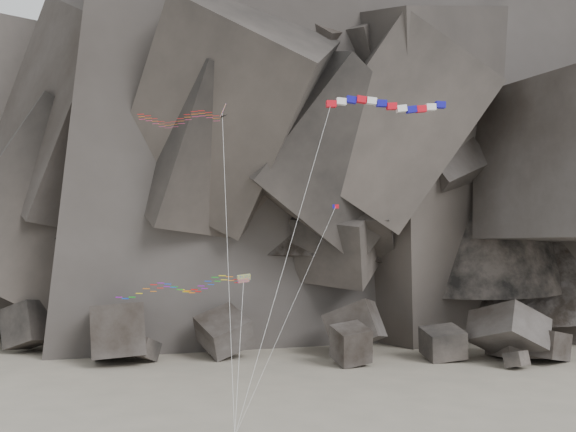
# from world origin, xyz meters

# --- Properties ---
(headland) EXTENTS (110.00, 70.00, 84.00)m
(headland) POSITION_xyz_m (0.00, 70.00, 42.00)
(headland) COLOR #4D443F
(headland) RESTS_ON ground
(boulder_field) EXTENTS (80.08, 16.29, 9.74)m
(boulder_field) POSITION_xyz_m (4.06, 33.80, 2.47)
(boulder_field) COLOR #47423F
(boulder_field) RESTS_ON ground
(delta_kite) EXTENTS (9.97, 6.52, 26.37)m
(delta_kite) POSITION_xyz_m (-7.49, 0.66, 26.77)
(delta_kite) COLOR red
(delta_kite) RESTS_ON ground
(banner_kite) EXTENTS (16.93, 6.85, 26.68)m
(banner_kite) POSITION_xyz_m (10.43, 0.11, 27.48)
(banner_kite) COLOR red
(banner_kite) RESTS_ON ground
(parafoil_kite) EXTENTS (11.87, 5.44, 11.89)m
(parafoil_kite) POSITION_xyz_m (-7.14, -0.30, 12.35)
(parafoil_kite) COLOR yellow
(parafoil_kite) RESTS_ON ground
(pennant_kite) EXTENTS (7.92, 8.43, 17.80)m
(pennant_kite) POSITION_xyz_m (4.55, 1.12, 15.29)
(pennant_kite) COLOR red
(pennant_kite) RESTS_ON ground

